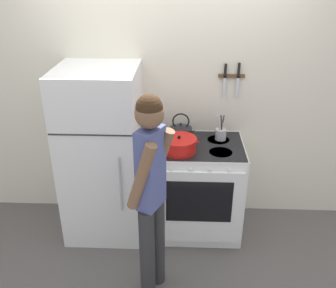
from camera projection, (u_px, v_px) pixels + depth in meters
ground_plane at (168, 206)px, 4.10m from camera, size 14.00×14.00×0.00m
wall_back at (168, 94)px, 3.57m from camera, size 10.00×0.06×2.55m
refrigerator at (103, 155)px, 3.45m from camera, size 0.70×0.71×1.62m
stove_range at (198, 188)px, 3.57m from camera, size 0.82×0.68×0.91m
dutch_oven_pot at (179, 145)px, 3.26m from camera, size 0.35×0.31×0.15m
tea_kettle at (181, 131)px, 3.49m from camera, size 0.26×0.21×0.26m
utensil_jar at (221, 133)px, 3.48m from camera, size 0.10×0.10×0.25m
person at (151, 189)px, 2.68m from camera, size 0.36×0.40×1.66m
wall_knife_strip at (232, 76)px, 3.41m from camera, size 0.24×0.03×0.32m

